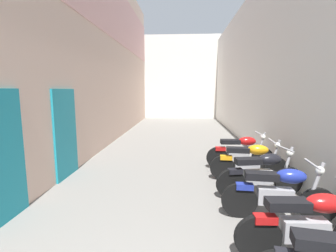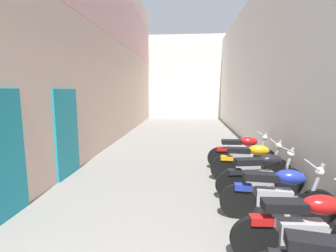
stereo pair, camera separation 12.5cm
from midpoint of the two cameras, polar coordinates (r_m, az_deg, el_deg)
ground_plane at (r=7.85m, az=2.75°, el=-7.70°), size 34.62×34.62×0.00m
building_left at (r=10.15m, az=-14.29°, el=17.74°), size 0.45×18.62×7.67m
building_right at (r=9.93m, az=20.93°, el=12.22°), size 0.45×18.62×5.86m
building_far_end at (r=19.87m, az=4.10°, el=11.13°), size 8.48×2.00×6.25m
motorcycle_third at (r=3.75m, az=30.39°, el=-19.37°), size 1.85×0.58×1.04m
motorcycle_fourth at (r=4.57m, az=24.94°, el=-13.92°), size 1.85×0.58×1.04m
motorcycle_fifth at (r=5.40m, az=21.51°, el=-10.28°), size 1.83×0.58×1.04m
motorcycle_sixth at (r=6.18m, az=19.24°, el=-7.80°), size 1.85×0.58×1.04m
motorcycle_seventh at (r=7.09m, az=17.31°, el=-5.66°), size 1.85×0.58×1.04m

